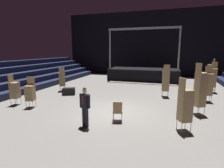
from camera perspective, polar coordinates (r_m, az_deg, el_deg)
ground_plane at (r=9.54m, az=0.91°, el=-8.97°), size 22.00×30.00×0.10m
arena_end_wall at (r=23.76m, az=11.74°, el=12.49°), size 22.00×0.30×8.00m
stage_riser at (r=19.63m, az=10.02°, el=3.26°), size 7.31×3.06×5.35m
man_with_tie at (r=7.46m, az=-8.65°, el=-6.65°), size 0.55×0.38×1.68m
chair_stack_front_left at (r=12.55m, az=28.40°, el=-0.00°), size 0.48×0.48×2.22m
chair_stack_front_right at (r=16.97m, az=28.85°, el=2.85°), size 0.45×0.45×2.48m
chair_stack_mid_left at (r=15.51m, az=29.60°, el=1.85°), size 0.50×0.50×2.31m
chair_stack_mid_right at (r=9.81m, az=26.32°, el=-1.47°), size 0.60×0.60×2.56m
chair_stack_mid_centre at (r=7.57m, az=22.26°, el=-6.15°), size 0.59×0.59×2.14m
chair_stack_rear_left at (r=10.93m, az=-24.64°, el=-2.45°), size 0.55×0.55×1.71m
chair_stack_rear_right at (r=11.84m, az=-28.61°, el=-1.63°), size 0.51×0.51×1.79m
chair_stack_rear_centre at (r=14.52m, az=-15.64°, el=1.50°), size 0.62×0.62×1.88m
chair_stack_aisle_left at (r=12.78m, az=16.75°, el=1.01°), size 0.51×0.51×2.22m
equipment_road_case at (r=13.32m, az=-13.64°, el=-2.32°), size 1.07×0.93×0.47m
loose_chair_near_man at (r=8.07m, az=1.80°, el=-8.28°), size 0.54×0.54×0.95m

